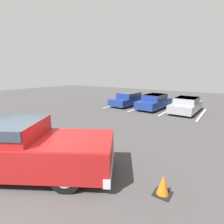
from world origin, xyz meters
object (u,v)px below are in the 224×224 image
object	(u,v)px
parked_sedan_a	(129,99)
traffic_cone	(163,186)
pickup_truck	(17,147)
wheel_stop_curb	(185,105)
parked_sedan_b	(154,101)
parked_sedan_c	(186,104)

from	to	relation	value
parked_sedan_a	traffic_cone	world-z (taller)	parked_sedan_a
parked_sedan_a	traffic_cone	size ratio (longest dim) A/B	7.95
pickup_truck	wheel_stop_curb	bearing A→B (deg)	52.00
parked_sedan_b	pickup_truck	bearing A→B (deg)	4.88
parked_sedan_c	traffic_cone	world-z (taller)	parked_sedan_c
pickup_truck	parked_sedan_a	distance (m)	13.12
pickup_truck	parked_sedan_a	size ratio (longest dim) A/B	1.39
parked_sedan_a	parked_sedan_b	size ratio (longest dim) A/B	1.04
parked_sedan_c	traffic_cone	xyz separation A→B (m)	(1.76, -11.11, -0.39)
parked_sedan_c	traffic_cone	size ratio (longest dim) A/B	7.60
wheel_stop_curb	traffic_cone	bearing A→B (deg)	-80.14
pickup_truck	parked_sedan_c	distance (m)	12.98
traffic_cone	pickup_truck	bearing A→B (deg)	-159.31
pickup_truck	parked_sedan_b	size ratio (longest dim) A/B	1.45
parked_sedan_b	wheel_stop_curb	bearing A→B (deg)	147.59
parked_sedan_b	wheel_stop_curb	xyz separation A→B (m)	(2.10, 2.85, -0.62)
parked_sedan_b	parked_sedan_c	size ratio (longest dim) A/B	1.00
pickup_truck	wheel_stop_curb	xyz separation A→B (m)	(1.88, 15.50, -0.83)
pickup_truck	parked_sedan_b	distance (m)	12.65
pickup_truck	parked_sedan_c	world-z (taller)	pickup_truck
pickup_truck	parked_sedan_a	bearing A→B (deg)	72.01
pickup_truck	wheel_stop_curb	distance (m)	15.64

